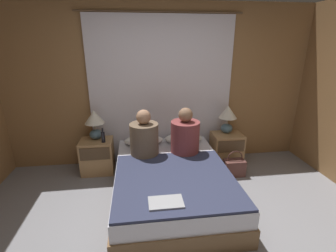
{
  "coord_description": "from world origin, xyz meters",
  "views": [
    {
      "loc": [
        -0.4,
        -1.84,
        1.93
      ],
      "look_at": [
        0.0,
        1.18,
        0.87
      ],
      "focal_mm": 26.0,
      "sensor_mm": 36.0,
      "label": 1
    }
  ],
  "objects_px": {
    "pillow_left": "(144,140)",
    "lamp_right": "(228,116)",
    "nightstand_right": "(226,149)",
    "pillow_right": "(184,138)",
    "bed": "(171,182)",
    "handbag_on_floor": "(234,167)",
    "nightstand_left": "(97,156)",
    "laptop_on_bed": "(166,202)",
    "person_right_in_bed": "(185,136)",
    "lamp_left": "(95,121)",
    "person_left_in_bed": "(144,138)",
    "beer_bottle_on_left_stand": "(103,137)"
  },
  "relations": [
    {
      "from": "nightstand_right",
      "to": "handbag_on_floor",
      "type": "height_order",
      "value": "nightstand_right"
    },
    {
      "from": "laptop_on_bed",
      "to": "lamp_right",
      "type": "bearing_deg",
      "value": 53.26
    },
    {
      "from": "handbag_on_floor",
      "to": "beer_bottle_on_left_stand",
      "type": "bearing_deg",
      "value": 171.02
    },
    {
      "from": "person_right_in_bed",
      "to": "handbag_on_floor",
      "type": "bearing_deg",
      "value": 0.09
    },
    {
      "from": "nightstand_left",
      "to": "handbag_on_floor",
      "type": "xyz_separation_m",
      "value": [
        2.06,
        -0.39,
        -0.13
      ]
    },
    {
      "from": "nightstand_right",
      "to": "lamp_left",
      "type": "distance_m",
      "value": 2.14
    },
    {
      "from": "lamp_right",
      "to": "pillow_left",
      "type": "xyz_separation_m",
      "value": [
        -1.35,
        -0.06,
        -0.32
      ]
    },
    {
      "from": "handbag_on_floor",
      "to": "lamp_left",
      "type": "bearing_deg",
      "value": 167.61
    },
    {
      "from": "handbag_on_floor",
      "to": "nightstand_left",
      "type": "bearing_deg",
      "value": 169.31
    },
    {
      "from": "nightstand_left",
      "to": "pillow_left",
      "type": "relative_size",
      "value": 0.88
    },
    {
      "from": "person_right_in_bed",
      "to": "person_left_in_bed",
      "type": "bearing_deg",
      "value": 180.0
    },
    {
      "from": "pillow_left",
      "to": "laptop_on_bed",
      "type": "relative_size",
      "value": 1.77
    },
    {
      "from": "nightstand_left",
      "to": "lamp_right",
      "type": "relative_size",
      "value": 1.17
    },
    {
      "from": "lamp_left",
      "to": "lamp_right",
      "type": "relative_size",
      "value": 1.0
    },
    {
      "from": "nightstand_right",
      "to": "bed",
      "type": "bearing_deg",
      "value": -142.92
    },
    {
      "from": "pillow_right",
      "to": "person_left_in_bed",
      "type": "relative_size",
      "value": 0.91
    },
    {
      "from": "pillow_right",
      "to": "bed",
      "type": "bearing_deg",
      "value": -111.65
    },
    {
      "from": "pillow_right",
      "to": "person_right_in_bed",
      "type": "bearing_deg",
      "value": -98.58
    },
    {
      "from": "nightstand_right",
      "to": "person_right_in_bed",
      "type": "relative_size",
      "value": 0.79
    },
    {
      "from": "laptop_on_bed",
      "to": "handbag_on_floor",
      "type": "relative_size",
      "value": 0.83
    },
    {
      "from": "nightstand_right",
      "to": "lamp_right",
      "type": "height_order",
      "value": "lamp_right"
    },
    {
      "from": "bed",
      "to": "handbag_on_floor",
      "type": "distance_m",
      "value": 1.1
    },
    {
      "from": "lamp_left",
      "to": "nightstand_right",
      "type": "bearing_deg",
      "value": -1.76
    },
    {
      "from": "lamp_left",
      "to": "bed",
      "type": "bearing_deg",
      "value": -39.26
    },
    {
      "from": "lamp_left",
      "to": "handbag_on_floor",
      "type": "bearing_deg",
      "value": -12.39
    },
    {
      "from": "lamp_right",
      "to": "beer_bottle_on_left_stand",
      "type": "distance_m",
      "value": 1.96
    },
    {
      "from": "lamp_right",
      "to": "laptop_on_bed",
      "type": "bearing_deg",
      "value": -126.74
    },
    {
      "from": "bed",
      "to": "person_right_in_bed",
      "type": "height_order",
      "value": "person_right_in_bed"
    },
    {
      "from": "bed",
      "to": "pillow_left",
      "type": "relative_size",
      "value": 3.35
    },
    {
      "from": "lamp_left",
      "to": "person_right_in_bed",
      "type": "relative_size",
      "value": 0.67
    },
    {
      "from": "pillow_left",
      "to": "pillow_right",
      "type": "relative_size",
      "value": 1.0
    },
    {
      "from": "lamp_right",
      "to": "handbag_on_floor",
      "type": "relative_size",
      "value": 1.11
    },
    {
      "from": "pillow_right",
      "to": "beer_bottle_on_left_stand",
      "type": "distance_m",
      "value": 1.23
    },
    {
      "from": "nightstand_left",
      "to": "nightstand_right",
      "type": "relative_size",
      "value": 1.0
    },
    {
      "from": "nightstand_right",
      "to": "lamp_right",
      "type": "relative_size",
      "value": 1.17
    },
    {
      "from": "nightstand_left",
      "to": "lamp_right",
      "type": "height_order",
      "value": "lamp_right"
    },
    {
      "from": "person_left_in_bed",
      "to": "person_right_in_bed",
      "type": "distance_m",
      "value": 0.57
    },
    {
      "from": "nightstand_left",
      "to": "handbag_on_floor",
      "type": "relative_size",
      "value": 1.29
    },
    {
      "from": "lamp_right",
      "to": "bed",
      "type": "bearing_deg",
      "value": -140.74
    },
    {
      "from": "nightstand_left",
      "to": "beer_bottle_on_left_stand",
      "type": "bearing_deg",
      "value": -33.69
    },
    {
      "from": "person_right_in_bed",
      "to": "laptop_on_bed",
      "type": "height_order",
      "value": "person_right_in_bed"
    },
    {
      "from": "nightstand_left",
      "to": "pillow_left",
      "type": "height_order",
      "value": "pillow_left"
    },
    {
      "from": "lamp_right",
      "to": "beer_bottle_on_left_stand",
      "type": "height_order",
      "value": "lamp_right"
    },
    {
      "from": "person_left_in_bed",
      "to": "lamp_right",
      "type": "bearing_deg",
      "value": 18.54
    },
    {
      "from": "nightstand_left",
      "to": "nightstand_right",
      "type": "distance_m",
      "value": 2.07
    },
    {
      "from": "nightstand_right",
      "to": "pillow_right",
      "type": "bearing_deg",
      "value": 179.32
    },
    {
      "from": "bed",
      "to": "beer_bottle_on_left_stand",
      "type": "height_order",
      "value": "beer_bottle_on_left_stand"
    },
    {
      "from": "pillow_right",
      "to": "handbag_on_floor",
      "type": "bearing_deg",
      "value": -29.22
    },
    {
      "from": "handbag_on_floor",
      "to": "person_right_in_bed",
      "type": "bearing_deg",
      "value": -179.91
    },
    {
      "from": "pillow_left",
      "to": "lamp_right",
      "type": "bearing_deg",
      "value": 2.34
    }
  ]
}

